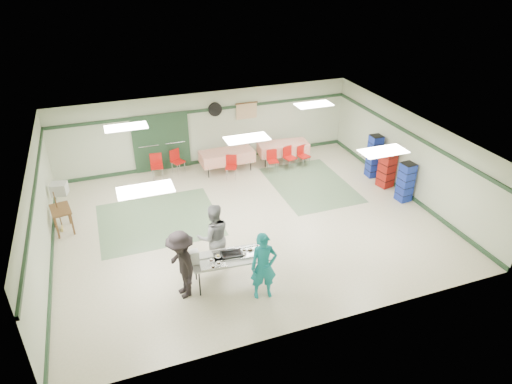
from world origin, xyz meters
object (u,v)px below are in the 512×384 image
object	(u,v)px
chair_d	(231,164)
chair_loose_b	(156,163)
volunteer_dark	(181,265)
chair_a	(289,155)
crate_stack_blue_a	(374,156)
volunteer_grey	(214,237)
chair_c	(303,154)
chair_loose_a	(176,159)
dining_table_b	(227,156)
chair_b	(272,158)
crate_stack_blue_b	(406,182)
crate_stack_red	(387,167)
dining_table_a	(283,148)
broom	(58,210)
serving_table	(230,258)
volunteer_teal	(264,266)
office_printer	(59,189)
printer_table	(61,212)

from	to	relation	value
chair_d	chair_loose_b	xyz separation A→B (m)	(-2.47, 0.86, 0.04)
volunteer_dark	chair_loose_b	xyz separation A→B (m)	(0.41, 6.34, -0.33)
chair_a	crate_stack_blue_a	distance (m)	3.02
volunteer_grey	chair_c	xyz separation A→B (m)	(4.65, 4.67, -0.41)
chair_a	chair_c	world-z (taller)	chair_a
chair_loose_b	chair_a	bearing A→B (deg)	-5.16
volunteer_dark	chair_loose_a	size ratio (longest dim) A/B	2.03
dining_table_b	chair_c	distance (m)	2.81
chair_b	chair_d	size ratio (longest dim) A/B	0.97
dining_table_b	crate_stack_blue_b	size ratio (longest dim) A/B	1.47
chair_c	crate_stack_red	distance (m)	3.13
chair_c	crate_stack_blue_b	xyz separation A→B (m)	(1.97, -3.46, 0.17)
dining_table_a	dining_table_b	bearing A→B (deg)	-173.72
chair_c	broom	size ratio (longest dim) A/B	0.63
serving_table	chair_loose_b	xyz separation A→B (m)	(-0.78, 6.28, -0.17)
chair_loose_a	chair_loose_b	xyz separation A→B (m)	(-0.74, -0.19, 0.02)
volunteer_teal	chair_b	size ratio (longest dim) A/B	2.13
volunteer_dark	chair_loose_b	distance (m)	6.36
volunteer_grey	office_printer	size ratio (longest dim) A/B	4.01
serving_table	chair_a	distance (m)	6.68
chair_b	chair_loose_b	bearing A→B (deg)	175.10
dining_table_a	printer_table	size ratio (longest dim) A/B	2.21
crate_stack_blue_b	chair_loose_a	bearing A→B (deg)	145.11
chair_b	office_printer	size ratio (longest dim) A/B	1.79
chair_loose_b	crate_stack_blue_a	bearing A→B (deg)	-13.76
volunteer_grey	volunteer_dark	bearing A→B (deg)	39.82
chair_a	printer_table	world-z (taller)	chair_a
chair_d	chair_loose_a	world-z (taller)	chair_loose_a
chair_b	crate_stack_blue_a	xyz separation A→B (m)	(3.19, -1.62, 0.28)
chair_loose_a	crate_stack_blue_a	distance (m)	7.00
dining_table_b	office_printer	size ratio (longest dim) A/B	4.30
chair_loose_a	volunteer_dark	bearing A→B (deg)	-125.90
volunteer_teal	chair_d	xyz separation A→B (m)	(1.11, 6.15, -0.35)
serving_table	dining_table_b	distance (m)	6.23
dining_table_a	printer_table	xyz separation A→B (m)	(-7.78, -2.20, 0.06)
office_printer	chair_d	bearing A→B (deg)	19.71
dining_table_a	broom	world-z (taller)	broom
volunteer_grey	crate_stack_blue_b	bearing A→B (deg)	-169.03
crate_stack_blue_a	volunteer_grey	bearing A→B (deg)	-155.27
dining_table_a	office_printer	size ratio (longest dim) A/B	4.30
dining_table_a	chair_loose_a	size ratio (longest dim) A/B	2.24
volunteer_dark	chair_d	distance (m)	6.20
volunteer_grey	chair_loose_a	size ratio (longest dim) A/B	2.09
crate_stack_red	crate_stack_blue_b	distance (m)	1.04
volunteer_teal	printer_table	bearing A→B (deg)	143.19
chair_loose_a	broom	bearing A→B (deg)	-172.75
volunteer_dark	volunteer_teal	bearing A→B (deg)	59.79
dining_table_b	crate_stack_red	xyz separation A→B (m)	(4.72, -3.00, 0.14)
serving_table	volunteer_grey	distance (m)	0.79
chair_d	broom	bearing A→B (deg)	-143.23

